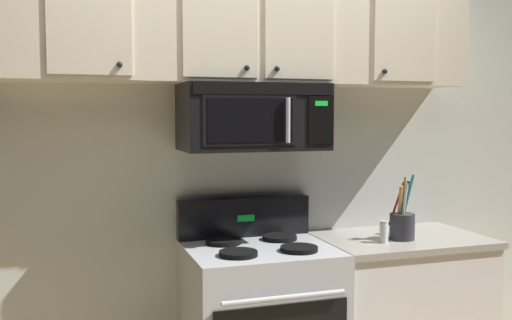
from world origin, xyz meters
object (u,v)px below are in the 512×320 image
object	(u,v)px
over_range_microwave	(253,117)
spice_jar	(397,225)
salt_shaker	(384,232)
utensil_crock_charcoal	(402,224)

from	to	relation	value
over_range_microwave	spice_jar	world-z (taller)	over_range_microwave
salt_shaker	utensil_crock_charcoal	bearing A→B (deg)	16.30
over_range_microwave	utensil_crock_charcoal	bearing A→B (deg)	-12.84
spice_jar	over_range_microwave	bearing A→B (deg)	176.07
utensil_crock_charcoal	spice_jar	size ratio (longest dim) A/B	3.19
over_range_microwave	utensil_crock_charcoal	xyz separation A→B (m)	(0.81, -0.18, -0.59)
spice_jar	salt_shaker	bearing A→B (deg)	-137.60
utensil_crock_charcoal	salt_shaker	world-z (taller)	utensil_crock_charcoal
over_range_microwave	salt_shaker	bearing A→B (deg)	-18.58
utensil_crock_charcoal	salt_shaker	bearing A→B (deg)	-163.70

